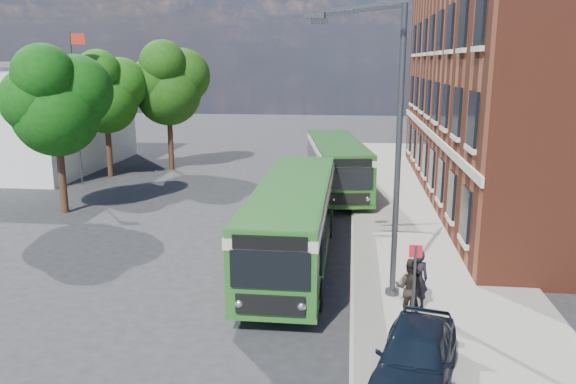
# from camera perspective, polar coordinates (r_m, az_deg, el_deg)

# --- Properties ---
(ground) EXTENTS (120.00, 120.00, 0.00)m
(ground) POSITION_cam_1_polar(r_m,az_deg,el_deg) (20.58, -4.61, -7.81)
(ground) COLOR #29292C
(ground) RESTS_ON ground
(pavement) EXTENTS (6.00, 48.00, 0.15)m
(pavement) POSITION_cam_1_polar(r_m,az_deg,el_deg) (28.00, 12.85, -2.24)
(pavement) COLOR #99978B
(pavement) RESTS_ON ground
(kerb_line) EXTENTS (0.12, 48.00, 0.01)m
(kerb_line) POSITION_cam_1_polar(r_m,az_deg,el_deg) (27.83, 6.59, -2.24)
(kerb_line) COLOR beige
(kerb_line) RESTS_ON ground
(brick_office) EXTENTS (12.10, 26.00, 14.20)m
(brick_office) POSITION_cam_1_polar(r_m,az_deg,el_deg) (32.49, 25.32, 11.25)
(brick_office) COLOR maroon
(brick_office) RESTS_ON ground
(white_building) EXTENTS (9.40, 13.40, 7.30)m
(white_building) POSITION_cam_1_polar(r_m,az_deg,el_deg) (42.98, -24.19, 7.08)
(white_building) COLOR silver
(white_building) RESTS_ON ground
(flagpole) EXTENTS (0.95, 0.10, 9.00)m
(flagpole) POSITION_cam_1_polar(r_m,az_deg,el_deg) (35.84, -20.71, 8.46)
(flagpole) COLOR #3D3F43
(flagpole) RESTS_ON ground
(street_lamp) EXTENTS (2.96, 2.38, 9.00)m
(street_lamp) POSITION_cam_1_polar(r_m,az_deg,el_deg) (17.07, 9.94, 4.34)
(street_lamp) COLOR #3D3F43
(street_lamp) RESTS_ON ground
(bus_stop_sign) EXTENTS (0.35, 0.08, 2.52)m
(bus_stop_sign) POSITION_cam_1_polar(r_m,az_deg,el_deg) (15.87, 12.70, -8.77)
(bus_stop_sign) COLOR #3D3F43
(bus_stop_sign) RESTS_ON ground
(bus_front) EXTENTS (2.66, 12.08, 3.02)m
(bus_front) POSITION_cam_1_polar(r_m,az_deg,el_deg) (20.66, 0.56, -2.33)
(bus_front) COLOR #296523
(bus_front) RESTS_ON ground
(bus_rear) EXTENTS (4.12, 10.91, 3.02)m
(bus_rear) POSITION_cam_1_polar(r_m,az_deg,el_deg) (31.81, 4.98, 3.11)
(bus_rear) COLOR #24581C
(bus_rear) RESTS_ON ground
(parked_car) EXTENTS (2.61, 4.38, 1.40)m
(parked_car) POSITION_cam_1_polar(r_m,az_deg,el_deg) (13.53, 12.82, -15.91)
(parked_car) COLOR black
(parked_car) RESTS_ON pavement
(pedestrian_a) EXTENTS (0.73, 0.54, 1.84)m
(pedestrian_a) POSITION_cam_1_polar(r_m,az_deg,el_deg) (17.15, 12.97, -8.66)
(pedestrian_a) COLOR black
(pedestrian_a) RESTS_ON pavement
(pedestrian_b) EXTENTS (1.01, 0.88, 1.76)m
(pedestrian_b) POSITION_cam_1_polar(r_m,az_deg,el_deg) (16.62, 12.26, -9.49)
(pedestrian_b) COLOR black
(pedestrian_b) RESTS_ON pavement
(tree_left) EXTENTS (4.84, 4.60, 8.17)m
(tree_left) POSITION_cam_1_polar(r_m,az_deg,el_deg) (29.15, -22.54, 8.61)
(tree_left) COLOR #341F13
(tree_left) RESTS_ON ground
(tree_mid) EXTENTS (4.79, 4.55, 8.09)m
(tree_mid) POSITION_cam_1_polar(r_m,az_deg,el_deg) (37.86, -18.05, 9.69)
(tree_mid) COLOR #341F13
(tree_mid) RESTS_ON ground
(tree_right) EXTENTS (5.18, 4.92, 8.74)m
(tree_right) POSITION_cam_1_polar(r_m,az_deg,el_deg) (39.34, -12.04, 10.80)
(tree_right) COLOR #341F13
(tree_right) RESTS_ON ground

